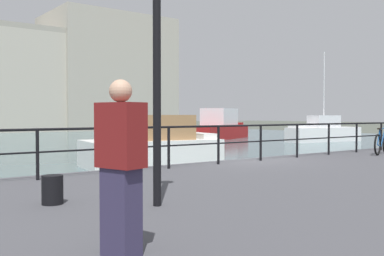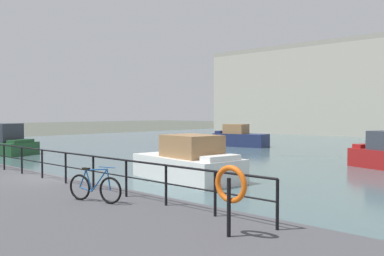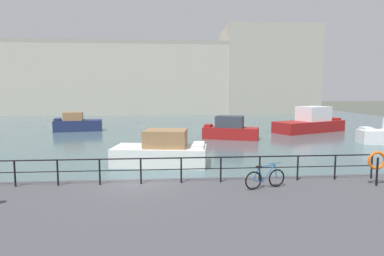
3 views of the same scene
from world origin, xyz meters
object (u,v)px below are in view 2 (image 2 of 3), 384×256
at_px(moored_blue_motorboat, 239,138).
at_px(parked_bicycle, 95,188).
at_px(life_ring_stand, 231,187).
at_px(moored_cabin_cruiser, 189,162).

xyz_separation_m(moored_blue_motorboat, parked_bicycle, (13.95, -26.16, 0.38)).
bearing_deg(parked_bicycle, life_ring_stand, -15.29).
bearing_deg(moored_blue_motorboat, moored_cabin_cruiser, 109.33).
height_order(moored_cabin_cruiser, life_ring_stand, life_ring_stand).
distance_m(moored_blue_motorboat, parked_bicycle, 29.65).
bearing_deg(life_ring_stand, moored_blue_motorboat, 125.30).
relative_size(moored_cabin_cruiser, life_ring_stand, 4.37).
xyz_separation_m(moored_cabin_cruiser, life_ring_stand, (8.64, -8.13, 0.97)).
relative_size(moored_blue_motorboat, parked_bicycle, 3.19).
height_order(moored_cabin_cruiser, parked_bicycle, moored_cabin_cruiser).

